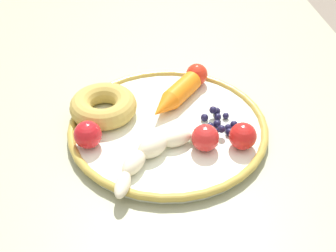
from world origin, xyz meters
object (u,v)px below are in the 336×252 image
tomato_near (205,138)px  tomato_far (197,74)px  plate (168,127)px  banana (157,151)px  dining_table (171,147)px  carrot_orange (174,97)px  tomato_mid (243,136)px  tomato_extra (88,135)px  blueberry_pile (218,122)px  donut (103,106)px

tomato_near → tomato_far: bearing=-6.2°
plate → banana: size_ratio=1.89×
dining_table → banana: 0.17m
dining_table → plate: (-0.06, 0.01, 0.09)m
banana → carrot_orange: size_ratio=1.49×
tomato_near → plate: bearing=38.5°
banana → tomato_mid: size_ratio=4.06×
tomato_extra → banana: bearing=-112.7°
tomato_mid → blueberry_pile: bearing=25.2°
blueberry_pile → tomato_mid: bearing=-154.8°
blueberry_pile → tomato_far: tomato_far is taller
banana → tomato_near: 0.07m
banana → tomato_mid: 0.12m
dining_table → tomato_mid: size_ratio=31.26×
tomato_near → tomato_extra: bearing=80.2°
tomato_far → plate: bearing=149.5°
dining_table → plate: plate is taller
tomato_far → blueberry_pile: bearing=-174.2°
blueberry_pile → tomato_near: size_ratio=1.67×
plate → donut: bearing=66.4°
dining_table → tomato_extra: 0.20m
dining_table → plate: size_ratio=4.07×
donut → plate: bearing=-113.6°
tomato_mid → tomato_near: bearing=86.4°
plate → donut: size_ratio=2.92×
blueberry_pile → tomato_mid: (-0.05, -0.02, 0.01)m
dining_table → carrot_orange: size_ratio=11.50×
dining_table → tomato_near: 0.17m
donut → tomato_far: (0.07, -0.16, 0.00)m
tomato_near → tomato_mid: 0.05m
tomato_mid → plate: bearing=58.6°
blueberry_pile → tomato_far: (0.12, 0.01, 0.01)m
banana → donut: (0.11, 0.07, 0.00)m
carrot_orange → tomato_mid: 0.14m
donut → tomato_extra: tomato_extra is taller
banana → carrot_orange: carrot_orange is taller
carrot_orange → tomato_near: bearing=-165.4°
blueberry_pile → tomato_far: bearing=5.8°
plate → banana: banana is taller
banana → blueberry_pile: size_ratio=2.44×
blueberry_pile → tomato_near: tomato_near is taller
banana → plate: bearing=-19.8°
plate → tomato_extra: tomato_extra is taller
plate → carrot_orange: (0.05, -0.02, 0.02)m
tomato_far → tomato_extra: size_ratio=0.92×
tomato_extra → tomato_far: bearing=-53.2°
carrot_orange → tomato_mid: (-0.11, -0.08, 0.00)m
donut → tomato_extra: (-0.07, 0.02, 0.00)m
carrot_orange → tomato_extra: tomato_extra is taller
carrot_orange → tomato_extra: 0.16m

